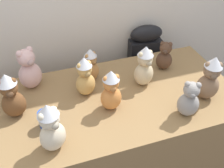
# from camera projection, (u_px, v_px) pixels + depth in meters

# --- Properties ---
(display_table) EXTENTS (1.70, 0.84, 0.73)m
(display_table) POSITION_uv_depth(u_px,v_px,m) (112.00, 133.00, 1.93)
(display_table) COLOR olive
(display_table) RESTS_ON ground_plane
(instrument_case) EXTENTS (0.29, 0.15, 0.92)m
(instrument_case) POSITION_uv_depth(u_px,v_px,m) (143.00, 70.00, 2.39)
(instrument_case) COLOR black
(instrument_case) RESTS_ON ground_plane
(teddy_bear_sand) EXTENTS (0.15, 0.14, 0.31)m
(teddy_bear_sand) POSITION_uv_depth(u_px,v_px,m) (144.00, 67.00, 1.72)
(teddy_bear_sand) COLOR #CCB78E
(teddy_bear_sand) RESTS_ON display_table
(teddy_bear_mocha) EXTENTS (0.18, 0.16, 0.32)m
(teddy_bear_mocha) POSITION_uv_depth(u_px,v_px,m) (210.00, 79.00, 1.61)
(teddy_bear_mocha) COLOR #7F6047
(teddy_bear_mocha) RESTS_ON display_table
(teddy_bear_chestnut) EXTENTS (0.15, 0.13, 0.31)m
(teddy_bear_chestnut) POSITION_uv_depth(u_px,v_px,m) (11.00, 96.00, 1.49)
(teddy_bear_chestnut) COLOR brown
(teddy_bear_chestnut) RESTS_ON display_table
(teddy_bear_ginger) EXTENTS (0.13, 0.12, 0.29)m
(teddy_bear_ginger) POSITION_uv_depth(u_px,v_px,m) (111.00, 91.00, 1.54)
(teddy_bear_ginger) COLOR #D17F3D
(teddy_bear_ginger) RESTS_ON display_table
(teddy_bear_cream) EXTENTS (0.18, 0.17, 0.32)m
(teddy_bear_cream) POSITION_uv_depth(u_px,v_px,m) (51.00, 128.00, 1.30)
(teddy_bear_cream) COLOR beige
(teddy_bear_cream) RESTS_ON display_table
(teddy_bear_honey) EXTENTS (0.15, 0.14, 0.29)m
(teddy_bear_honey) POSITION_uv_depth(u_px,v_px,m) (85.00, 77.00, 1.65)
(teddy_bear_honey) COLOR tan
(teddy_bear_honey) RESTS_ON display_table
(teddy_bear_cocoa) EXTENTS (0.15, 0.15, 0.23)m
(teddy_bear_cocoa) POSITION_uv_depth(u_px,v_px,m) (164.00, 57.00, 1.89)
(teddy_bear_cocoa) COLOR #4C3323
(teddy_bear_cocoa) RESTS_ON display_table
(teddy_bear_ash) EXTENTS (0.16, 0.16, 0.25)m
(teddy_bear_ash) POSITION_uv_depth(u_px,v_px,m) (189.00, 100.00, 1.51)
(teddy_bear_ash) COLOR gray
(teddy_bear_ash) RESTS_ON display_table
(teddy_bear_caramel) EXTENTS (0.14, 0.14, 0.25)m
(teddy_bear_caramel) POSITION_uv_depth(u_px,v_px,m) (91.00, 65.00, 1.78)
(teddy_bear_caramel) COLOR #B27A42
(teddy_bear_caramel) RESTS_ON display_table
(teddy_bear_blush) EXTENTS (0.20, 0.19, 0.31)m
(teddy_bear_blush) POSITION_uv_depth(u_px,v_px,m) (29.00, 70.00, 1.70)
(teddy_bear_blush) COLOR beige
(teddy_bear_blush) RESTS_ON display_table
(party_cup_blue) EXTENTS (0.08, 0.08, 0.11)m
(party_cup_blue) POSITION_uv_depth(u_px,v_px,m) (46.00, 119.00, 1.48)
(party_cup_blue) COLOR blue
(party_cup_blue) RESTS_ON display_table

